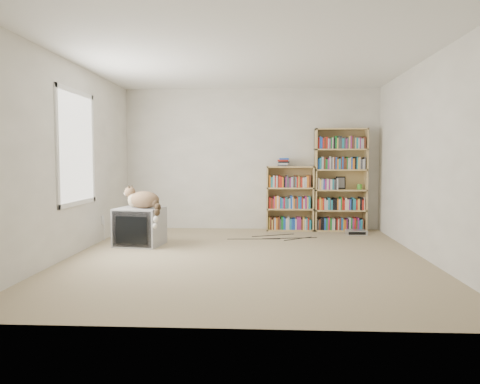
{
  "coord_description": "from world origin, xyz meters",
  "views": [
    {
      "loc": [
        0.24,
        -5.86,
        1.25
      ],
      "look_at": [
        -0.12,
        1.0,
        0.77
      ],
      "focal_mm": 35.0,
      "sensor_mm": 36.0,
      "label": 1
    }
  ],
  "objects_px": {
    "bookcase_tall": "(340,182)",
    "dvd_player": "(356,232)",
    "bookcase_short": "(290,201)",
    "cat": "(146,202)",
    "crt_tv": "(140,227)"
  },
  "relations": [
    {
      "from": "cat",
      "to": "bookcase_short",
      "type": "xyz_separation_m",
      "value": [
        2.14,
        1.66,
        -0.12
      ]
    },
    {
      "from": "crt_tv",
      "to": "bookcase_tall",
      "type": "height_order",
      "value": "bookcase_tall"
    },
    {
      "from": "dvd_player",
      "to": "bookcase_tall",
      "type": "bearing_deg",
      "value": 112.67
    },
    {
      "from": "crt_tv",
      "to": "cat",
      "type": "xyz_separation_m",
      "value": [
        0.11,
        -0.09,
        0.37
      ]
    },
    {
      "from": "crt_tv",
      "to": "bookcase_tall",
      "type": "distance_m",
      "value": 3.55
    },
    {
      "from": "cat",
      "to": "dvd_player",
      "type": "relative_size",
      "value": 1.96
    },
    {
      "from": "dvd_player",
      "to": "cat",
      "type": "bearing_deg",
      "value": -161.78
    },
    {
      "from": "cat",
      "to": "crt_tv",
      "type": "bearing_deg",
      "value": 152.92
    },
    {
      "from": "crt_tv",
      "to": "dvd_player",
      "type": "distance_m",
      "value": 3.53
    },
    {
      "from": "bookcase_tall",
      "to": "crt_tv",
      "type": "bearing_deg",
      "value": -153.27
    },
    {
      "from": "bookcase_short",
      "to": "crt_tv",
      "type": "bearing_deg",
      "value": -145.03
    },
    {
      "from": "bookcase_short",
      "to": "dvd_player",
      "type": "relative_size",
      "value": 3.42
    },
    {
      "from": "bookcase_tall",
      "to": "bookcase_short",
      "type": "height_order",
      "value": "bookcase_tall"
    },
    {
      "from": "bookcase_tall",
      "to": "dvd_player",
      "type": "bearing_deg",
      "value": -64.57
    },
    {
      "from": "crt_tv",
      "to": "dvd_player",
      "type": "height_order",
      "value": "crt_tv"
    }
  ]
}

